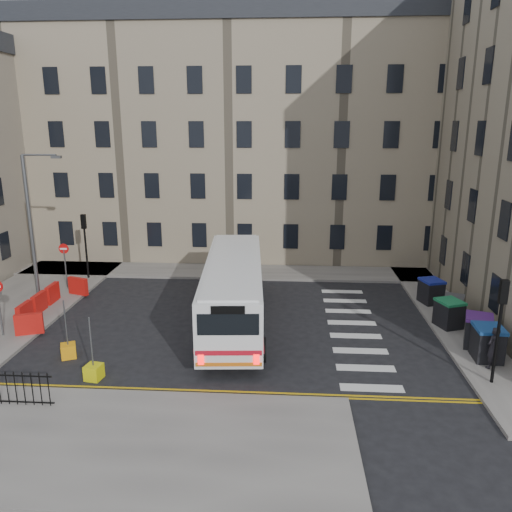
# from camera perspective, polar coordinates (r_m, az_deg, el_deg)

# --- Properties ---
(ground) EXTENTS (120.00, 120.00, 0.00)m
(ground) POSITION_cam_1_polar(r_m,az_deg,el_deg) (25.21, 1.85, -7.76)
(ground) COLOR black
(ground) RESTS_ON ground
(pavement_north) EXTENTS (36.00, 3.20, 0.15)m
(pavement_north) POSITION_cam_1_polar(r_m,az_deg,el_deg) (33.95, -7.82, -1.70)
(pavement_north) COLOR slate
(pavement_north) RESTS_ON ground
(pavement_east) EXTENTS (2.40, 26.00, 0.15)m
(pavement_east) POSITION_cam_1_polar(r_m,az_deg,el_deg) (30.07, 19.59, -4.68)
(pavement_east) COLOR slate
(pavement_east) RESTS_ON ground
(pavement_west) EXTENTS (6.00, 22.00, 0.15)m
(pavement_west) POSITION_cam_1_polar(r_m,az_deg,el_deg) (29.96, -26.05, -5.43)
(pavement_west) COLOR slate
(pavement_west) RESTS_ON ground
(pavement_sw) EXTENTS (20.00, 6.00, 0.15)m
(pavement_sw) POSITION_cam_1_polar(r_m,az_deg,el_deg) (18.13, -23.45, -18.66)
(pavement_sw) COLOR slate
(pavement_sw) RESTS_ON ground
(terrace_north) EXTENTS (38.30, 10.80, 17.20)m
(terrace_north) POSITION_cam_1_polar(r_m,az_deg,el_deg) (39.52, -7.72, 13.23)
(terrace_north) COLOR gray
(terrace_north) RESTS_ON ground
(traffic_light_east) EXTENTS (0.28, 0.22, 4.10)m
(traffic_light_east) POSITION_cam_1_polar(r_m,az_deg,el_deg) (20.60, 26.15, -6.14)
(traffic_light_east) COLOR black
(traffic_light_east) RESTS_ON pavement_east
(traffic_light_nw) EXTENTS (0.28, 0.22, 4.10)m
(traffic_light_nw) POSITION_cam_1_polar(r_m,az_deg,el_deg) (33.07, -18.97, 2.17)
(traffic_light_nw) COLOR black
(traffic_light_nw) RESTS_ON pavement_west
(streetlamp) EXTENTS (0.50, 0.22, 8.14)m
(streetlamp) POSITION_cam_1_polar(r_m,az_deg,el_deg) (29.23, -24.35, 2.98)
(streetlamp) COLOR #595B5E
(streetlamp) RESTS_ON pavement_west
(no_entry_north) EXTENTS (0.60, 0.08, 3.00)m
(no_entry_north) POSITION_cam_1_polar(r_m,az_deg,el_deg) (31.67, -21.05, -0.05)
(no_entry_north) COLOR #595B5E
(no_entry_north) RESTS_ON pavement_west
(roadworks_barriers) EXTENTS (1.66, 6.26, 1.00)m
(roadworks_barriers) POSITION_cam_1_polar(r_m,az_deg,el_deg) (28.36, -22.86, -4.95)
(roadworks_barriers) COLOR red
(roadworks_barriers) RESTS_ON pavement_west
(bus) EXTENTS (3.64, 11.96, 3.20)m
(bus) POSITION_cam_1_polar(r_m,az_deg,el_deg) (24.67, -2.58, -3.70)
(bus) COLOR white
(bus) RESTS_ON ground
(wheelie_bin_a) EXTENTS (1.20, 1.37, 1.44)m
(wheelie_bin_a) POSITION_cam_1_polar(r_m,az_deg,el_deg) (23.21, 24.95, -8.98)
(wheelie_bin_a) COLOR black
(wheelie_bin_a) RESTS_ON pavement_east
(wheelie_bin_b) EXTENTS (1.49, 1.59, 1.43)m
(wheelie_bin_b) POSITION_cam_1_polar(r_m,az_deg,el_deg) (24.27, 24.04, -7.85)
(wheelie_bin_b) COLOR black
(wheelie_bin_b) RESTS_ON pavement_east
(wheelie_bin_c) EXTENTS (1.40, 1.50, 1.33)m
(wheelie_bin_c) POSITION_cam_1_polar(r_m,az_deg,el_deg) (26.04, 21.19, -6.12)
(wheelie_bin_c) COLOR black
(wheelie_bin_c) RESTS_ON pavement_east
(wheelie_bin_d) EXTENTS (1.27, 1.34, 1.18)m
(wheelie_bin_d) POSITION_cam_1_polar(r_m,az_deg,el_deg) (27.22, 21.64, -5.44)
(wheelie_bin_d) COLOR black
(wheelie_bin_d) RESTS_ON pavement_east
(wheelie_bin_e) EXTENTS (1.35, 1.46, 1.33)m
(wheelie_bin_e) POSITION_cam_1_polar(r_m,az_deg,el_deg) (29.03, 19.37, -3.80)
(wheelie_bin_e) COLOR black
(wheelie_bin_e) RESTS_ON pavement_east
(pedestrian) EXTENTS (0.76, 0.71, 1.75)m
(pedestrian) POSITION_cam_1_polar(r_m,az_deg,el_deg) (22.43, 25.44, -9.45)
(pedestrian) COLOR black
(pedestrian) RESTS_ON pavement_east
(bollard_yellow) EXTENTS (0.79, 0.79, 0.60)m
(bollard_yellow) POSITION_cam_1_polar(r_m,az_deg,el_deg) (23.18, -20.63, -10.11)
(bollard_yellow) COLOR orange
(bollard_yellow) RESTS_ON ground
(bollard_chevron) EXTENTS (0.70, 0.70, 0.60)m
(bollard_chevron) POSITION_cam_1_polar(r_m,az_deg,el_deg) (21.05, -18.04, -12.49)
(bollard_chevron) COLOR #D2D00C
(bollard_chevron) RESTS_ON ground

